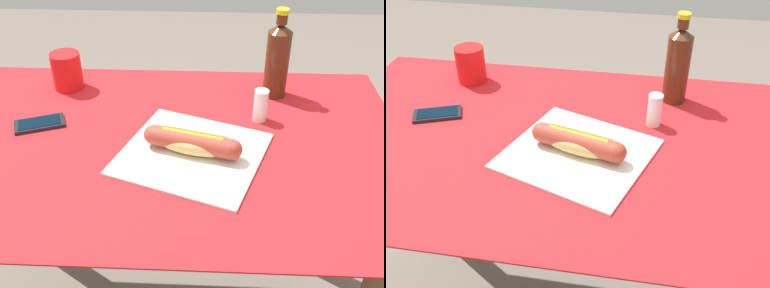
% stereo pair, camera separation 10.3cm
% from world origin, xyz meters
% --- Properties ---
extents(dining_table, '(1.18, 0.76, 0.73)m').
position_xyz_m(dining_table, '(0.00, 0.00, 0.59)').
color(dining_table, brown).
rests_on(dining_table, ground).
extents(paper_wrapper, '(0.39, 0.38, 0.01)m').
position_xyz_m(paper_wrapper, '(0.08, -0.05, 0.73)').
color(paper_wrapper, silver).
rests_on(paper_wrapper, dining_table).
extents(hot_dog, '(0.23, 0.10, 0.05)m').
position_xyz_m(hot_dog, '(0.08, -0.05, 0.77)').
color(hot_dog, '#DBB26B').
rests_on(hot_dog, paper_wrapper).
extents(cell_phone, '(0.14, 0.10, 0.01)m').
position_xyz_m(cell_phone, '(-0.31, 0.06, 0.74)').
color(cell_phone, black).
rests_on(cell_phone, dining_table).
extents(soda_bottle, '(0.06, 0.06, 0.24)m').
position_xyz_m(soda_bottle, '(0.29, 0.24, 0.84)').
color(soda_bottle, '#4C2814').
rests_on(soda_bottle, dining_table).
extents(drinking_cup, '(0.08, 0.08, 0.10)m').
position_xyz_m(drinking_cup, '(-0.29, 0.26, 0.78)').
color(drinking_cup, red).
rests_on(drinking_cup, dining_table).
extents(salt_shaker, '(0.04, 0.04, 0.08)m').
position_xyz_m(salt_shaker, '(0.25, 0.11, 0.77)').
color(salt_shaker, silver).
rests_on(salt_shaker, dining_table).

